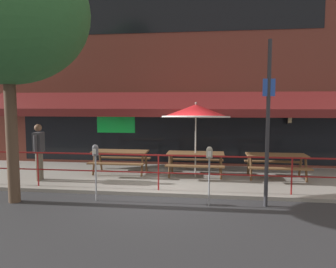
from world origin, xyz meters
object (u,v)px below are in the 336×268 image
at_px(parking_meter_far, 209,158).
at_px(picnic_table_centre, 196,158).
at_px(pedestrian_walking, 39,149).
at_px(street_sign_pole, 268,122).
at_px(picnic_table_left, 120,156).
at_px(street_tree_curbside, 8,3).
at_px(picnic_table_right, 276,160).
at_px(parking_meter_near, 95,155).
at_px(patio_umbrella_centre, 196,111).

bearing_deg(parking_meter_far, picnic_table_centre, 99.51).
height_order(pedestrian_walking, street_sign_pole, street_sign_pole).
distance_m(picnic_table_left, street_tree_curbside, 5.41).
distance_m(pedestrian_walking, parking_meter_far, 5.36).
height_order(picnic_table_centre, picnic_table_right, same).
bearing_deg(parking_meter_near, street_tree_curbside, -166.79).
relative_size(patio_umbrella_centre, pedestrian_walking, 1.39).
distance_m(pedestrian_walking, parking_meter_near, 2.78).
xyz_separation_m(picnic_table_right, parking_meter_far, (-2.04, -2.62, 0.44)).
bearing_deg(parking_meter_near, patio_umbrella_centre, 47.72).
relative_size(picnic_table_right, parking_meter_far, 1.27).
bearing_deg(parking_meter_near, street_sign_pole, 1.21).
bearing_deg(parking_meter_far, picnic_table_left, 136.98).
bearing_deg(patio_umbrella_centre, parking_meter_far, -80.34).
relative_size(picnic_table_right, street_sign_pole, 0.46).
bearing_deg(picnic_table_right, picnic_table_left, 178.62).
distance_m(picnic_table_centre, parking_meter_near, 3.56).
relative_size(parking_meter_far, street_sign_pole, 0.37).
bearing_deg(picnic_table_left, parking_meter_near, -87.20).
xyz_separation_m(parking_meter_near, parking_meter_far, (2.80, -0.03, 0.00)).
xyz_separation_m(picnic_table_centre, street_sign_pole, (1.78, -2.55, 1.29)).
relative_size(picnic_table_centre, street_sign_pole, 0.46).
bearing_deg(picnic_table_left, street_sign_pole, -31.54).
distance_m(picnic_table_left, pedestrian_walking, 2.53).
height_order(pedestrian_walking, parking_meter_near, pedestrian_walking).
height_order(picnic_table_right, pedestrian_walking, pedestrian_walking).
bearing_deg(picnic_table_centre, street_tree_curbside, -143.92).
height_order(picnic_table_centre, pedestrian_walking, pedestrian_walking).
relative_size(picnic_table_right, parking_meter_near, 1.27).
bearing_deg(street_sign_pole, pedestrian_walking, 167.62).
bearing_deg(picnic_table_left, picnic_table_right, -1.38).
height_order(pedestrian_walking, parking_meter_far, pedestrian_walking).
distance_m(parking_meter_far, street_sign_pole, 1.59).
bearing_deg(picnic_table_right, street_tree_curbside, -155.72).
bearing_deg(picnic_table_centre, patio_umbrella_centre, -90.00).
xyz_separation_m(pedestrian_walking, street_sign_pole, (6.47, -1.42, 0.94)).
relative_size(picnic_table_left, street_tree_curbside, 0.26).
relative_size(picnic_table_centre, picnic_table_right, 1.00).
relative_size(picnic_table_left, parking_meter_far, 1.27).
height_order(patio_umbrella_centre, parking_meter_far, patio_umbrella_centre).
bearing_deg(street_sign_pole, patio_umbrella_centre, 125.41).
distance_m(parking_meter_near, parking_meter_far, 2.80).
xyz_separation_m(picnic_table_centre, street_tree_curbside, (-4.22, -3.07, 4.05)).
relative_size(patio_umbrella_centre, street_tree_curbside, 0.35).
bearing_deg(patio_umbrella_centre, picnic_table_right, -0.06).
height_order(street_sign_pole, street_tree_curbside, street_tree_curbside).
bearing_deg(picnic_table_centre, picnic_table_right, -1.07).
bearing_deg(street_sign_pole, picnic_table_right, 74.19).
xyz_separation_m(picnic_table_centre, patio_umbrella_centre, (0.00, -0.04, 1.47)).
xyz_separation_m(picnic_table_left, street_tree_curbside, (-1.73, -3.15, 4.05)).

